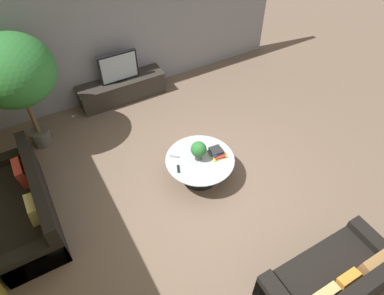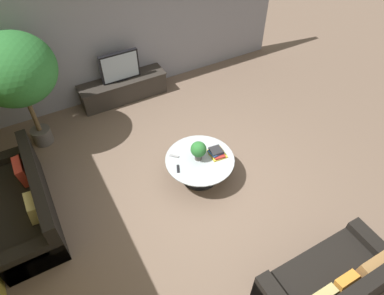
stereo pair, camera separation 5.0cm
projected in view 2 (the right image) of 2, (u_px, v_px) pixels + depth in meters
name	position (u px, v px, depth m)	size (l,w,h in m)	color
ground_plane	(201.00, 185.00, 5.86)	(24.00, 24.00, 0.00)	brown
back_wall_stone	(121.00, 25.00, 6.80)	(7.40, 0.12, 3.00)	gray
media_console	(124.00, 88.00, 7.40)	(1.87, 0.50, 0.49)	#2D2823
television	(120.00, 67.00, 7.02)	(0.82, 0.13, 0.62)	black
coffee_table	(200.00, 164.00, 5.75)	(1.15, 1.15, 0.45)	black
couch_by_wall	(24.00, 204.00, 5.22)	(0.84, 2.13, 0.84)	black
couch_near_entry	(331.00, 284.00, 4.35)	(1.78, 0.84, 0.84)	black
potted_palm_tall	(15.00, 71.00, 5.49)	(1.35, 1.35, 2.19)	#514C47
potted_plant_tabletop	(199.00, 150.00, 5.52)	(0.26, 0.26, 0.35)	#514C47
book_stack	(217.00, 152.00, 5.70)	(0.28, 0.31, 0.11)	gold
remote_black	(178.00, 169.00, 5.50)	(0.04, 0.16, 0.02)	black
remote_silver	(174.00, 156.00, 5.69)	(0.04, 0.16, 0.02)	gray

